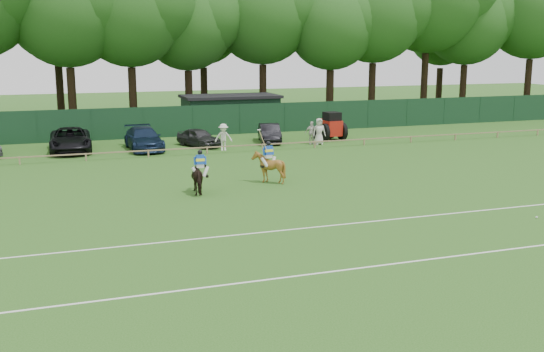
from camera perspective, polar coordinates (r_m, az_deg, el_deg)
name	(u,v)px	position (r m, az deg, el deg)	size (l,w,h in m)	color
ground	(284,223)	(26.70, 1.10, -4.24)	(160.00, 160.00, 0.00)	#1E4C14
horse_dark	(201,177)	(32.08, -6.43, -0.09)	(0.89, 1.95, 1.65)	black
horse_chestnut	(268,167)	(34.32, -0.32, 0.81)	(1.39, 1.56, 1.72)	brown
suv_black	(70,140)	(46.68, -17.62, 3.11)	(2.75, 5.96, 1.66)	black
sedan_navy	(144,139)	(46.22, -11.42, 3.30)	(2.22, 5.45, 1.58)	#112038
hatch_grey	(199,137)	(47.12, -6.58, 3.46)	(1.57, 3.91, 1.33)	#323134
estate_black	(270,133)	(48.80, -0.22, 3.86)	(1.49, 4.27, 1.41)	black
spectator_left	(223,137)	(45.05, -4.37, 3.49)	(1.23, 0.71, 1.90)	silver
spectator_mid	(311,133)	(47.97, 3.55, 3.89)	(1.01, 0.42, 1.72)	beige
spectator_right	(319,131)	(47.82, 4.25, 4.01)	(0.96, 0.63, 1.97)	beige
rider_dark	(200,163)	(31.93, -6.45, 1.20)	(0.94, 0.40, 1.41)	silver
rider_chestnut	(268,153)	(34.18, -0.32, 2.07)	(0.94, 0.55, 2.05)	silver
polo_ball	(537,217)	(29.69, 22.63, -3.43)	(0.09, 0.09, 0.09)	silver
pitch_lines	(317,248)	(23.59, 4.07, -6.41)	(60.00, 5.10, 0.01)	silver
pitch_rail	(193,148)	(43.56, -7.12, 2.48)	(62.10, 0.10, 0.50)	#997F5B
perimeter_fence	(169,122)	(52.21, -9.24, 4.82)	(92.08, 0.08, 2.50)	#14351E
utility_shed	(230,112)	(56.40, -3.75, 5.74)	(8.40, 4.40, 3.04)	#14331E
tree_row	(175,125)	(60.53, -8.67, 4.57)	(96.00, 12.00, 21.00)	#26561C
tractor	(330,127)	(50.31, 5.26, 4.43)	(1.93, 2.73, 2.20)	#B51B10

